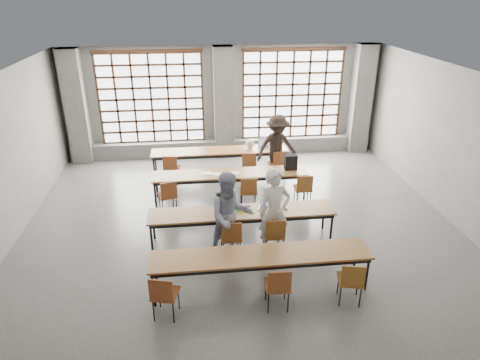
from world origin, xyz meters
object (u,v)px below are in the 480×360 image
object	(u,v)px
chair_front_left	(231,235)
student_back	(277,147)
chair_near_left	(164,293)
plastic_bag	(250,144)
desk_row_b	(230,175)
chair_near_right	(351,279)
chair_mid_centre	(248,189)
backpack	(291,162)
laptop_back	(264,145)
green_box	(239,208)
phone	(251,213)
desk_row_d	(261,257)
chair_mid_left	(168,193)
desk_row_c	(242,214)
mouse	(286,208)
red_pouch	(165,291)
chair_back_left	(171,166)
chair_back_right	(278,162)
laptop_front	(268,205)
chair_mid_right	(304,187)
desk_row_a	(220,152)
chair_back_mid	(249,163)
student_female	(230,215)
chair_near_mid	(278,284)
student_male	(274,212)

from	to	relation	value
chair_front_left	student_back	size ratio (longest dim) A/B	0.47
chair_near_left	plastic_bag	bearing A→B (deg)	69.60
desk_row_b	chair_near_right	bearing A→B (deg)	-68.75
chair_mid_centre	backpack	size ratio (longest dim) A/B	2.20
chair_near_left	laptop_back	distance (m)	6.74
green_box	plastic_bag	xyz separation A→B (m)	(0.75, 3.76, 0.10)
phone	chair_near_left	bearing A→B (deg)	-128.92
desk_row_d	chair_mid_left	world-z (taller)	chair_mid_left
desk_row_c	mouse	size ratio (longest dim) A/B	40.82
red_pouch	mouse	bearing A→B (deg)	40.95
mouse	plastic_bag	distance (m)	3.87
mouse	backpack	world-z (taller)	backpack
chair_back_left	chair_front_left	distance (m)	4.01
chair_back_right	student_back	size ratio (longest dim) A/B	0.47
laptop_front	mouse	bearing A→B (deg)	-18.36
chair_mid_right	student_back	xyz separation A→B (m)	(-0.34, 1.84, 0.40)
chair_near_left	chair_mid_centre	bearing A→B (deg)	62.84
chair_mid_centre	laptop_back	world-z (taller)	laptop_back
green_box	plastic_bag	distance (m)	3.84
chair_mid_right	chair_near_left	size ratio (longest dim) A/B	1.00
chair_near_left	green_box	xyz separation A→B (m)	(1.52, 2.35, 0.24)
chair_mid_right	chair_back_left	bearing A→B (deg)	152.94
chair_mid_left	student_back	world-z (taller)	student_back
desk_row_a	chair_mid_left	distance (m)	2.75
desk_row_d	chair_back_mid	distance (m)	4.82
desk_row_d	green_box	world-z (taller)	green_box
student_female	backpack	xyz separation A→B (m)	(1.84, 2.63, 0.00)
desk_row_c	chair_back_left	size ratio (longest dim) A/B	4.55
laptop_front	laptop_back	size ratio (longest dim) A/B	1.16
chair_near_mid	student_male	bearing A→B (deg)	81.83
desk_row_a	chair_back_right	distance (m)	1.74
chair_back_left	chair_mid_right	xyz separation A→B (m)	(3.35, -1.71, 0.00)
chair_mid_left	green_box	size ratio (longest dim) A/B	3.52
plastic_bag	red_pouch	xyz separation A→B (m)	(-2.25, -6.03, -0.37)
desk_row_c	mouse	distance (m)	0.95
chair_mid_left	chair_front_left	size ratio (longest dim) A/B	1.00
desk_row_b	red_pouch	size ratio (longest dim) A/B	20.00
chair_mid_centre	chair_near_right	xyz separation A→B (m)	(1.29, -3.72, 0.00)
student_female	desk_row_b	bearing A→B (deg)	76.60
desk_row_a	student_female	xyz separation A→B (m)	(-0.10, -4.29, 0.26)
student_back	chair_back_right	bearing A→B (deg)	-93.35
mouse	phone	bearing A→B (deg)	-174.07
desk_row_a	chair_near_right	distance (m)	6.33
chair_back_mid	backpack	bearing A→B (deg)	-47.30
chair_mid_right	chair_near_mid	xyz separation A→B (m)	(-1.39, -3.72, 0.00)
chair_mid_right	green_box	size ratio (longest dim) A/B	3.52
desk_row_a	chair_mid_left	xyz separation A→B (m)	(-1.44, -2.34, -0.13)
student_male	plastic_bag	size ratio (longest dim) A/B	6.58
chair_near_left	plastic_bag	world-z (taller)	plastic_bag
desk_row_c	plastic_bag	bearing A→B (deg)	79.65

